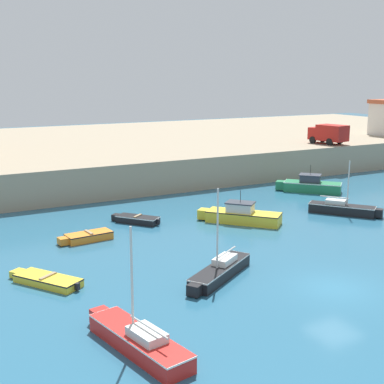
{
  "coord_description": "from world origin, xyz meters",
  "views": [
    {
      "loc": [
        -18.94,
        -19.19,
        10.72
      ],
      "look_at": [
        0.29,
        16.06,
        2.0
      ],
      "focal_mm": 50.0,
      "sensor_mm": 36.0,
      "label": 1
    }
  ],
  "objects": [
    {
      "name": "motorboat_green_5",
      "position": [
        14.59,
        18.87,
        0.62
      ],
      "size": [
        5.17,
        5.43,
        2.57
      ],
      "color": "#237A4C",
      "rests_on": "ground"
    },
    {
      "name": "sailboat_black_1",
      "position": [
        11.22,
        11.12,
        0.47
      ],
      "size": [
        4.14,
        5.12,
        4.32
      ],
      "color": "black",
      "rests_on": "ground"
    },
    {
      "name": "sailboat_red_9",
      "position": [
        -11.47,
        -0.99,
        0.46
      ],
      "size": [
        2.41,
        6.28,
        5.07
      ],
      "color": "red",
      "rests_on": "ground"
    },
    {
      "name": "dinghy_yellow_2",
      "position": [
        -12.99,
        7.76,
        0.24
      ],
      "size": [
        3.24,
        4.2,
        0.5
      ],
      "color": "yellow",
      "rests_on": "ground"
    },
    {
      "name": "quay_seawall",
      "position": [
        0.0,
        44.31,
        1.56
      ],
      "size": [
        120.0,
        40.0,
        3.11
      ],
      "primitive_type": "cube",
      "color": "gray",
      "rests_on": "ground"
    },
    {
      "name": "sailboat_black_4",
      "position": [
        -4.5,
        4.12,
        0.43
      ],
      "size": [
        5.48,
        3.94,
        5.04
      ],
      "color": "black",
      "rests_on": "ground"
    },
    {
      "name": "ground_plane",
      "position": [
        0.0,
        0.0,
        0.0
      ],
      "size": [
        200.0,
        200.0,
        0.0
      ],
      "primitive_type": "plane",
      "color": "#28607F"
    },
    {
      "name": "dinghy_orange_0",
      "position": [
        -8.75,
        14.07,
        0.29
      ],
      "size": [
        3.68,
        1.58,
        0.61
      ],
      "color": "orange",
      "rests_on": "ground"
    },
    {
      "name": "motorboat_yellow_3",
      "position": [
        2.75,
        12.91,
        0.58
      ],
      "size": [
        5.15,
        5.62,
        2.47
      ],
      "color": "yellow",
      "rests_on": "ground"
    },
    {
      "name": "dinghy_black_6",
      "position": [
        -4.15,
        16.56,
        0.29
      ],
      "size": [
        3.0,
        3.51,
        0.61
      ],
      "color": "black",
      "rests_on": "ground"
    },
    {
      "name": "truck_on_quay",
      "position": [
        24.08,
        27.0,
        4.33
      ],
      "size": [
        2.87,
        4.62,
        2.2
      ],
      "color": "#AD1E19",
      "rests_on": "quay_seawall"
    }
  ]
}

